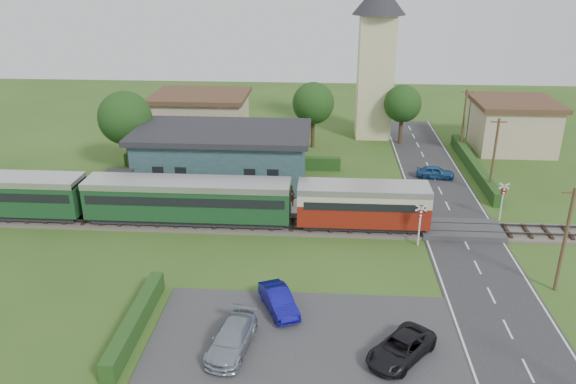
# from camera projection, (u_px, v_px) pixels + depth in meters

# --- Properties ---
(ground) EXTENTS (120.00, 120.00, 0.00)m
(ground) POSITION_uv_depth(u_px,v_px,m) (331.00, 240.00, 42.12)
(ground) COLOR #2D4C19
(railway_track) EXTENTS (76.00, 3.20, 0.49)m
(railway_track) POSITION_uv_depth(u_px,v_px,m) (331.00, 227.00, 43.93)
(railway_track) COLOR #4C443D
(railway_track) RESTS_ON ground
(road) EXTENTS (6.00, 70.00, 0.05)m
(road) POSITION_uv_depth(u_px,v_px,m) (466.00, 244.00, 41.48)
(road) COLOR #28282B
(road) RESTS_ON ground
(car_park) EXTENTS (17.00, 9.00, 0.08)m
(car_park) POSITION_uv_depth(u_px,v_px,m) (304.00, 337.00, 31.12)
(car_park) COLOR #333335
(car_park) RESTS_ON ground
(crossing_deck) EXTENTS (6.20, 3.40, 0.45)m
(crossing_deck) POSITION_uv_depth(u_px,v_px,m) (460.00, 230.00, 43.26)
(crossing_deck) COLOR #333335
(crossing_deck) RESTS_ON ground
(platform) EXTENTS (30.00, 3.00, 0.45)m
(platform) POSITION_uv_depth(u_px,v_px,m) (212.00, 206.00, 47.47)
(platform) COLOR gray
(platform) RESTS_ON ground
(equipment_hut) EXTENTS (2.30, 2.30, 2.55)m
(equipment_hut) POSITION_uv_depth(u_px,v_px,m) (118.00, 187.00, 47.40)
(equipment_hut) COLOR beige
(equipment_hut) RESTS_ON platform
(station_building) EXTENTS (16.00, 9.00, 5.30)m
(station_building) POSITION_uv_depth(u_px,v_px,m) (223.00, 157.00, 51.89)
(station_building) COLOR #254348
(station_building) RESTS_ON ground
(train) EXTENTS (43.20, 2.90, 3.40)m
(train) POSITION_uv_depth(u_px,v_px,m) (148.00, 198.00, 44.05)
(train) COLOR #232328
(train) RESTS_ON ground
(church_tower) EXTENTS (6.00, 6.00, 17.60)m
(church_tower) POSITION_uv_depth(u_px,v_px,m) (377.00, 49.00, 63.81)
(church_tower) COLOR beige
(church_tower) RESTS_ON ground
(house_west) EXTENTS (10.80, 8.80, 5.50)m
(house_west) POSITION_uv_depth(u_px,v_px,m) (201.00, 116.00, 65.11)
(house_west) COLOR tan
(house_west) RESTS_ON ground
(house_east) EXTENTS (8.80, 8.80, 5.50)m
(house_east) POSITION_uv_depth(u_px,v_px,m) (512.00, 124.00, 61.98)
(house_east) COLOR tan
(house_east) RESTS_ON ground
(hedge_carpark) EXTENTS (0.80, 9.00, 1.20)m
(hedge_carpark) POSITION_uv_depth(u_px,v_px,m) (135.00, 322.00, 31.50)
(hedge_carpark) COLOR #193814
(hedge_carpark) RESTS_ON ground
(hedge_roadside) EXTENTS (0.80, 18.00, 1.20)m
(hedge_roadside) POSITION_uv_depth(u_px,v_px,m) (473.00, 166.00, 55.78)
(hedge_roadside) COLOR #193814
(hedge_roadside) RESTS_ON ground
(hedge_station) EXTENTS (22.00, 0.80, 1.30)m
(hedge_station) POSITION_uv_depth(u_px,v_px,m) (232.00, 162.00, 56.82)
(hedge_station) COLOR #193814
(hedge_station) RESTS_ON ground
(tree_a) EXTENTS (5.20, 5.20, 8.00)m
(tree_a) POSITION_uv_depth(u_px,v_px,m) (125.00, 118.00, 54.28)
(tree_a) COLOR #332316
(tree_a) RESTS_ON ground
(tree_b) EXTENTS (4.60, 4.60, 7.34)m
(tree_b) POSITION_uv_depth(u_px,v_px,m) (313.00, 103.00, 61.60)
(tree_b) COLOR #332316
(tree_b) RESTS_ON ground
(tree_c) EXTENTS (4.20, 4.20, 6.78)m
(tree_c) POSITION_uv_depth(u_px,v_px,m) (403.00, 104.00, 62.96)
(tree_c) COLOR #332316
(tree_c) RESTS_ON ground
(utility_pole_b) EXTENTS (1.40, 0.22, 7.00)m
(utility_pole_b) POSITION_uv_depth(u_px,v_px,m) (565.00, 239.00, 34.32)
(utility_pole_b) COLOR #473321
(utility_pole_b) RESTS_ON ground
(utility_pole_c) EXTENTS (1.40, 0.22, 7.00)m
(utility_pole_c) POSITION_uv_depth(u_px,v_px,m) (494.00, 156.00, 49.10)
(utility_pole_c) COLOR #473321
(utility_pole_c) RESTS_ON ground
(utility_pole_d) EXTENTS (1.40, 0.22, 7.00)m
(utility_pole_d) POSITION_uv_depth(u_px,v_px,m) (464.00, 121.00, 60.18)
(utility_pole_d) COLOR #473321
(utility_pole_d) RESTS_ON ground
(crossing_signal_near) EXTENTS (0.84, 0.28, 3.28)m
(crossing_signal_near) POSITION_uv_depth(u_px,v_px,m) (420.00, 219.00, 40.54)
(crossing_signal_near) COLOR silver
(crossing_signal_near) RESTS_ON ground
(crossing_signal_far) EXTENTS (0.84, 0.28, 3.28)m
(crossing_signal_far) POSITION_uv_depth(u_px,v_px,m) (503.00, 196.00, 44.52)
(crossing_signal_far) COLOR silver
(crossing_signal_far) RESTS_ON ground
(streetlamp_west) EXTENTS (0.30, 0.30, 5.15)m
(streetlamp_west) POSITION_uv_depth(u_px,v_px,m) (128.00, 125.00, 60.83)
(streetlamp_west) COLOR #3F3F47
(streetlamp_west) RESTS_ON ground
(streetlamp_east) EXTENTS (0.30, 0.30, 5.15)m
(streetlamp_east) POSITION_uv_depth(u_px,v_px,m) (469.00, 115.00, 64.91)
(streetlamp_east) COLOR #3F3F47
(streetlamp_east) RESTS_ON ground
(car_on_road) EXTENTS (3.71, 1.90, 1.21)m
(car_on_road) POSITION_uv_depth(u_px,v_px,m) (435.00, 172.00, 53.98)
(car_on_road) COLOR navy
(car_on_road) RESTS_ON road
(car_park_blue) EXTENTS (2.88, 4.18, 1.31)m
(car_park_blue) POSITION_uv_depth(u_px,v_px,m) (279.00, 300.00, 33.27)
(car_park_blue) COLOR #0D0C79
(car_park_blue) RESTS_ON car_park
(car_park_silver) EXTENTS (2.63, 4.91, 1.35)m
(car_park_silver) POSITION_uv_depth(u_px,v_px,m) (232.00, 339.00, 29.83)
(car_park_silver) COLOR #8992A0
(car_park_silver) RESTS_ON car_park
(car_park_dark) EXTENTS (4.36, 4.72, 1.23)m
(car_park_dark) POSITION_uv_depth(u_px,v_px,m) (401.00, 348.00, 29.20)
(car_park_dark) COLOR black
(car_park_dark) RESTS_ON car_park
(pedestrian_near) EXTENTS (0.70, 0.48, 1.85)m
(pedestrian_near) POSITION_uv_depth(u_px,v_px,m) (291.00, 195.00, 46.67)
(pedestrian_near) COLOR gray
(pedestrian_near) RESTS_ON platform
(pedestrian_far) EXTENTS (0.65, 0.79, 1.50)m
(pedestrian_far) POSITION_uv_depth(u_px,v_px,m) (130.00, 196.00, 46.88)
(pedestrian_far) COLOR gray
(pedestrian_far) RESTS_ON platform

